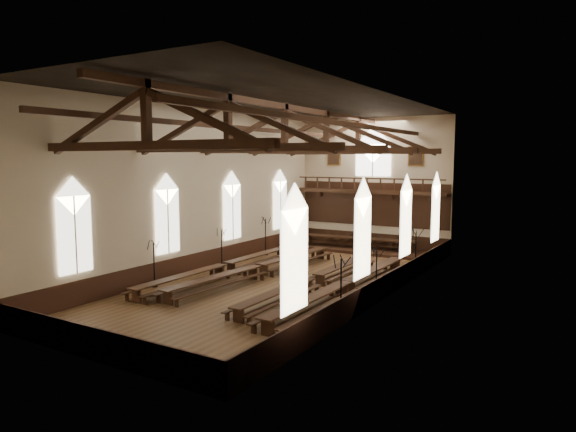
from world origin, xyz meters
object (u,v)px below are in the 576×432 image
(high_table, at_px, (359,239))
(candelabrum_right_near, at_px, (341,300))
(candelabrum_left_near, at_px, (154,273))
(refectory_row_a, at_px, (225,266))
(dais, at_px, (359,249))
(candelabrum_right_far, at_px, (415,260))
(refectory_row_c, at_px, (314,279))
(candelabrum_left_mid, at_px, (222,256))
(refectory_row_d, at_px, (346,285))
(candelabrum_right_mid, at_px, (376,282))
(candelabrum_left_far, at_px, (265,243))
(refectory_row_b, at_px, (259,268))

(high_table, bearing_deg, candelabrum_right_near, -69.36)
(candelabrum_left_near, bearing_deg, refectory_row_a, 68.89)
(refectory_row_a, distance_m, dais, 12.25)
(dais, distance_m, candelabrum_right_far, 8.02)
(refectory_row_c, relative_size, high_table, 1.59)
(candelabrum_left_mid, bearing_deg, refectory_row_d, -12.82)
(dais, bearing_deg, refectory_row_a, -106.77)
(candelabrum_left_mid, bearing_deg, high_table, 62.89)
(candelabrum_right_near, bearing_deg, candelabrum_left_near, -179.93)
(refectory_row_c, xyz_separation_m, candelabrum_left_near, (-7.61, -4.05, 0.27))
(refectory_row_d, height_order, candelabrum_right_mid, candelabrum_right_mid)
(refectory_row_d, distance_m, candelabrum_right_mid, 1.51)
(refectory_row_d, distance_m, candelabrum_right_near, 3.89)
(refectory_row_d, relative_size, candelabrum_left_far, 5.31)
(refectory_row_b, relative_size, candelabrum_left_mid, 5.77)
(candelabrum_right_far, bearing_deg, candelabrum_right_mid, -90.00)
(high_table, bearing_deg, candelabrum_left_near, -107.93)
(candelabrum_right_mid, relative_size, candelabrum_right_far, 0.92)
(candelabrum_left_near, height_order, candelabrum_right_far, candelabrum_right_far)
(dais, distance_m, candelabrum_left_far, 7.19)
(high_table, bearing_deg, candelabrum_right_far, -41.60)
(refectory_row_d, distance_m, candelabrum_left_far, 12.11)
(refectory_row_d, bearing_deg, refectory_row_b, 169.83)
(high_table, relative_size, candelabrum_left_far, 3.15)
(refectory_row_d, distance_m, candelabrum_right_far, 7.07)
(refectory_row_b, relative_size, candelabrum_right_near, 5.16)
(candelabrum_left_near, height_order, candelabrum_left_mid, candelabrum_left_near)
(candelabrum_left_mid, height_order, candelabrum_right_near, candelabrum_right_near)
(dais, height_order, high_table, high_table)
(high_table, distance_m, candelabrum_right_mid, 13.16)
(candelabrum_left_mid, bearing_deg, candelabrum_left_far, 90.00)
(high_table, relative_size, candelabrum_right_near, 3.10)
(refectory_row_b, bearing_deg, candelabrum_left_mid, 162.86)
(refectory_row_a, height_order, refectory_row_c, refectory_row_a)
(candelabrum_left_mid, xyz_separation_m, candelabrum_right_mid, (11.10, -1.70, 0.00))
(refectory_row_c, bearing_deg, dais, 101.84)
(refectory_row_c, height_order, refectory_row_d, refectory_row_d)
(candelabrum_left_near, xyz_separation_m, candelabrum_left_far, (0.00, 10.88, 0.07))
(high_table, bearing_deg, refectory_row_a, -106.77)
(refectory_row_c, xyz_separation_m, candelabrum_left_far, (-7.61, 6.84, 0.33))
(candelabrum_right_far, bearing_deg, dais, 138.40)
(refectory_row_b, bearing_deg, refectory_row_d, -10.17)
(refectory_row_b, height_order, high_table, high_table)
(refectory_row_c, bearing_deg, candelabrum_left_mid, 166.74)
(refectory_row_c, height_order, candelabrum_right_far, candelabrum_right_far)
(candelabrum_left_near, bearing_deg, refectory_row_c, 28.00)
(high_table, relative_size, candelabrum_right_far, 3.19)
(high_table, relative_size, candelabrum_left_near, 3.43)
(candelabrum_right_mid, bearing_deg, dais, 116.98)
(candelabrum_right_mid, bearing_deg, candelabrum_right_far, 90.00)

